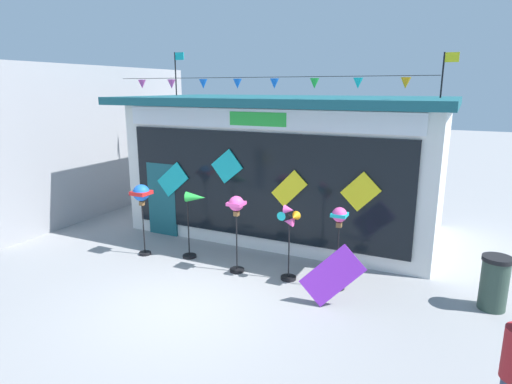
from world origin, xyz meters
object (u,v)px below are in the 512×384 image
wind_spinner_left (194,209)px  wind_spinner_right (339,229)px  trash_bin (494,283)px  display_kite_on_ground (332,276)px  wind_spinner_far_left (142,197)px  wind_spinner_center_right (289,229)px  wind_spinner_center_left (236,213)px  kite_shop_building (289,163)px

wind_spinner_left → wind_spinner_right: 3.46m
trash_bin → display_kite_on_ground: 2.94m
wind_spinner_far_left → display_kite_on_ground: 4.93m
wind_spinner_center_right → display_kite_on_ground: wind_spinner_center_right is taller
wind_spinner_center_right → wind_spinner_center_left: bearing=-176.1°
wind_spinner_center_right → trash_bin: (3.84, 0.47, -0.62)m
kite_shop_building → wind_spinner_right: bearing=-54.3°
display_kite_on_ground → wind_spinner_center_right: bearing=149.1°
wind_spinner_far_left → display_kite_on_ground: (4.83, -0.52, -0.85)m
kite_shop_building → wind_spinner_center_right: 3.64m
wind_spinner_center_left → wind_spinner_far_left: bearing=-178.1°
wind_spinner_far_left → wind_spinner_center_right: wind_spinner_far_left is taller
wind_spinner_left → display_kite_on_ground: 3.71m
wind_spinner_center_left → trash_bin: (5.02, 0.55, -0.84)m
kite_shop_building → wind_spinner_center_left: size_ratio=4.90×
wind_spinner_center_left → wind_spinner_right: wind_spinner_center_left is taller
kite_shop_building → wind_spinner_far_left: (-2.38, -3.47, -0.44)m
kite_shop_building → wind_spinner_left: 3.42m
wind_spinner_far_left → wind_spinner_center_right: (3.69, 0.16, -0.31)m
wind_spinner_center_left → wind_spinner_center_right: size_ratio=1.05×
trash_bin → wind_spinner_center_right: bearing=-173.0°
wind_spinner_far_left → trash_bin: wind_spinner_far_left is taller
display_kite_on_ground → wind_spinner_left: bearing=166.8°
wind_spinner_far_left → wind_spinner_center_right: 3.70m
kite_shop_building → wind_spinner_right: 4.06m
display_kite_on_ground → trash_bin: bearing=23.1°
wind_spinner_far_left → wind_spinner_center_left: bearing=1.9°
wind_spinner_left → wind_spinner_right: wind_spinner_right is taller
wind_spinner_center_right → trash_bin: bearing=7.0°
wind_spinner_far_left → wind_spinner_left: size_ratio=1.07×
wind_spinner_center_left → display_kite_on_ground: wind_spinner_center_left is taller
wind_spinner_right → display_kite_on_ground: (0.11, -0.74, -0.67)m
trash_bin → kite_shop_building: bearing=151.1°
kite_shop_building → trash_bin: (5.15, -2.84, -1.38)m
wind_spinner_left → trash_bin: (6.27, 0.32, -0.70)m
wind_spinner_center_left → wind_spinner_left: bearing=169.3°
trash_bin → wind_spinner_left: bearing=-177.1°
wind_spinner_center_left → wind_spinner_right: (2.21, 0.14, -0.08)m
kite_shop_building → wind_spinner_far_left: size_ratio=4.83×
kite_shop_building → wind_spinner_center_right: size_ratio=5.15×
wind_spinner_right → display_kite_on_ground: 1.01m
kite_shop_building → wind_spinner_right: size_ratio=4.96×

